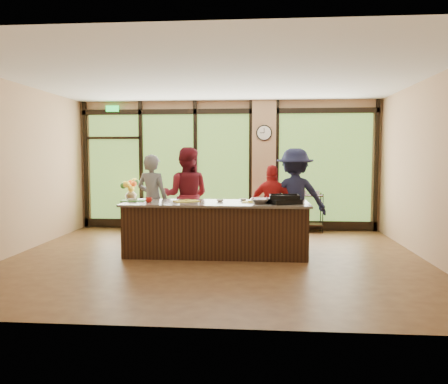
% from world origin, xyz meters
% --- Properties ---
extents(floor, '(7.00, 7.00, 0.00)m').
position_xyz_m(floor, '(0.00, 0.00, 0.00)').
color(floor, '#50321C').
rests_on(floor, ground).
extents(ceiling, '(7.00, 7.00, 0.00)m').
position_xyz_m(ceiling, '(0.00, 0.00, 3.00)').
color(ceiling, silver).
rests_on(ceiling, back_wall).
extents(back_wall, '(7.00, 0.00, 7.00)m').
position_xyz_m(back_wall, '(0.00, 3.00, 1.50)').
color(back_wall, tan).
rests_on(back_wall, floor).
extents(left_wall, '(0.00, 6.00, 6.00)m').
position_xyz_m(left_wall, '(-3.50, 0.00, 1.50)').
color(left_wall, tan).
rests_on(left_wall, floor).
extents(right_wall, '(0.00, 6.00, 6.00)m').
position_xyz_m(right_wall, '(3.50, 0.00, 1.50)').
color(right_wall, tan).
rests_on(right_wall, floor).
extents(window_wall, '(6.90, 0.12, 3.00)m').
position_xyz_m(window_wall, '(0.16, 2.95, 1.39)').
color(window_wall, tan).
rests_on(window_wall, floor).
extents(island_base, '(3.10, 1.00, 0.88)m').
position_xyz_m(island_base, '(0.00, 0.30, 0.44)').
color(island_base, black).
rests_on(island_base, floor).
extents(countertop, '(3.20, 1.10, 0.04)m').
position_xyz_m(countertop, '(0.00, 0.30, 0.90)').
color(countertop, slate).
rests_on(countertop, island_base).
extents(wall_clock, '(0.36, 0.04, 0.36)m').
position_xyz_m(wall_clock, '(0.85, 2.87, 2.25)').
color(wall_clock, black).
rests_on(wall_clock, window_wall).
extents(cook_left, '(0.73, 0.58, 1.75)m').
position_xyz_m(cook_left, '(-1.31, 1.01, 0.88)').
color(cook_left, slate).
rests_on(cook_left, floor).
extents(cook_midleft, '(0.95, 0.75, 1.89)m').
position_xyz_m(cook_midleft, '(-0.67, 1.16, 0.95)').
color(cook_midleft, maroon).
rests_on(cook_midleft, floor).
extents(cook_midright, '(0.95, 0.51, 1.55)m').
position_xyz_m(cook_midright, '(1.00, 1.08, 0.78)').
color(cook_midright, '#B01B1B').
rests_on(cook_midright, floor).
extents(cook_right, '(1.22, 0.72, 1.87)m').
position_xyz_m(cook_right, '(1.42, 1.15, 0.93)').
color(cook_right, '#171A34').
rests_on(cook_right, floor).
extents(roasting_pan, '(0.60, 0.55, 0.09)m').
position_xyz_m(roasting_pan, '(1.16, 0.12, 0.96)').
color(roasting_pan, black).
rests_on(roasting_pan, countertop).
extents(mixing_bowl, '(0.37, 0.37, 0.09)m').
position_xyz_m(mixing_bowl, '(0.77, 0.17, 0.96)').
color(mixing_bowl, silver).
rests_on(mixing_bowl, countertop).
extents(cutting_board_left, '(0.44, 0.34, 0.01)m').
position_xyz_m(cutting_board_left, '(-1.50, 0.38, 0.93)').
color(cutting_board_left, '#449436').
rests_on(cutting_board_left, countertop).
extents(cutting_board_center, '(0.51, 0.45, 0.01)m').
position_xyz_m(cutting_board_center, '(-0.54, 0.39, 0.93)').
color(cutting_board_center, yellow).
rests_on(cutting_board_center, countertop).
extents(cutting_board_right, '(0.38, 0.31, 0.01)m').
position_xyz_m(cutting_board_right, '(0.64, 0.32, 0.93)').
color(cutting_board_right, yellow).
rests_on(cutting_board_right, countertop).
extents(prep_bowl_near, '(0.16, 0.16, 0.05)m').
position_xyz_m(prep_bowl_near, '(-1.49, 0.33, 0.94)').
color(prep_bowl_near, white).
rests_on(prep_bowl_near, countertop).
extents(prep_bowl_mid, '(0.14, 0.14, 0.04)m').
position_xyz_m(prep_bowl_mid, '(0.06, 0.38, 0.94)').
color(prep_bowl_mid, white).
rests_on(prep_bowl_mid, countertop).
extents(prep_bowl_far, '(0.15, 0.15, 0.03)m').
position_xyz_m(prep_bowl_far, '(0.46, 0.65, 0.94)').
color(prep_bowl_far, white).
rests_on(prep_bowl_far, countertop).
extents(red_ramekin, '(0.14, 0.14, 0.09)m').
position_xyz_m(red_ramekin, '(-1.16, 0.16, 0.96)').
color(red_ramekin, '#A91610').
rests_on(red_ramekin, countertop).
extents(flower_stand, '(0.39, 0.39, 0.72)m').
position_xyz_m(flower_stand, '(-2.17, 2.50, 0.36)').
color(flower_stand, black).
rests_on(flower_stand, floor).
extents(flower_vase, '(0.27, 0.27, 0.27)m').
position_xyz_m(flower_vase, '(-2.17, 2.50, 0.86)').
color(flower_vase, olive).
rests_on(flower_vase, flower_stand).
extents(bar_cart, '(0.74, 0.48, 0.94)m').
position_xyz_m(bar_cart, '(1.85, 2.73, 0.57)').
color(bar_cart, black).
rests_on(bar_cart, floor).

